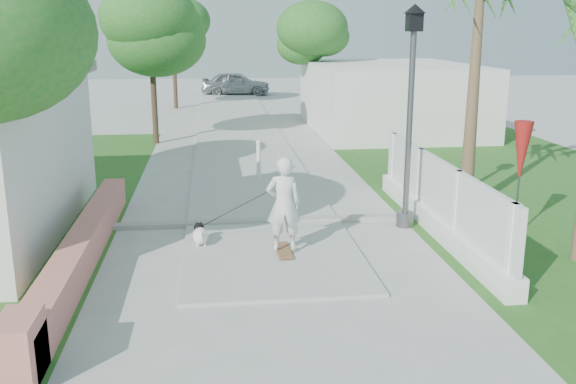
{
  "coord_description": "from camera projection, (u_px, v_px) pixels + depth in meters",
  "views": [
    {
      "loc": [
        -1.01,
        -6.83,
        4.03
      ],
      "look_at": [
        0.32,
        4.37,
        1.1
      ],
      "focal_mm": 40.0,
      "sensor_mm": 36.0,
      "label": 1
    }
  ],
  "objects": [
    {
      "name": "ground",
      "position": [
        304.0,
        372.0,
        7.69
      ],
      "size": [
        90.0,
        90.0,
        0.0
      ],
      "primitive_type": "plane",
      "color": "#B7B7B2",
      "rests_on": "ground"
    },
    {
      "name": "path_strip",
      "position": [
        236.0,
        124.0,
        26.91
      ],
      "size": [
        3.2,
        36.0,
        0.06
      ],
      "primitive_type": "cube",
      "color": "#B7B7B2",
      "rests_on": "ground"
    },
    {
      "name": "curb",
      "position": [
        264.0,
        222.0,
        13.45
      ],
      "size": [
        6.5,
        0.25,
        0.1
      ],
      "primitive_type": "cube",
      "color": "#999993",
      "rests_on": "ground"
    },
    {
      "name": "grass_right",
      "position": [
        533.0,
        190.0,
        16.18
      ],
      "size": [
        8.0,
        20.0,
        0.01
      ],
      "primitive_type": "cube",
      "color": "#2A5F1E",
      "rests_on": "ground"
    },
    {
      "name": "pink_wall",
      "position": [
        78.0,
        257.0,
        10.65
      ],
      "size": [
        0.45,
        8.2,
        0.8
      ],
      "color": "#CD6E69",
      "rests_on": "ground"
    },
    {
      "name": "lattice_fence",
      "position": [
        438.0,
        207.0,
        12.75
      ],
      "size": [
        0.35,
        7.0,
        1.5
      ],
      "color": "white",
      "rests_on": "ground"
    },
    {
      "name": "building_right",
      "position": [
        390.0,
        97.0,
        25.35
      ],
      "size": [
        6.0,
        8.0,
        2.6
      ],
      "primitive_type": "cube",
      "color": "silver",
      "rests_on": "ground"
    },
    {
      "name": "street_lamp",
      "position": [
        410.0,
        109.0,
        12.7
      ],
      "size": [
        0.44,
        0.44,
        4.44
      ],
      "color": "#59595E",
      "rests_on": "ground"
    },
    {
      "name": "bollard",
      "position": [
        259.0,
        159.0,
        17.18
      ],
      "size": [
        0.14,
        0.14,
        1.09
      ],
      "color": "white",
      "rests_on": "ground"
    },
    {
      "name": "patio_umbrella",
      "position": [
        521.0,
        153.0,
        12.14
      ],
      "size": [
        0.36,
        0.36,
        2.3
      ],
      "color": "#59595E",
      "rests_on": "ground"
    },
    {
      "name": "tree_left_mid",
      "position": [
        9.0,
        51.0,
        14.34
      ],
      "size": [
        3.2,
        3.2,
        4.85
      ],
      "color": "#4C3826",
      "rests_on": "ground"
    },
    {
      "name": "tree_path_left",
      "position": [
        151.0,
        32.0,
        21.76
      ],
      "size": [
        3.4,
        3.4,
        5.23
      ],
      "color": "#4C3826",
      "rests_on": "ground"
    },
    {
      "name": "tree_path_right",
      "position": [
        313.0,
        39.0,
        26.39
      ],
      "size": [
        3.0,
        3.0,
        4.79
      ],
      "color": "#4C3826",
      "rests_on": "ground"
    },
    {
      "name": "tree_path_far",
      "position": [
        173.0,
        30.0,
        31.39
      ],
      "size": [
        3.2,
        3.2,
        5.17
      ],
      "color": "#4C3826",
      "rests_on": "ground"
    },
    {
      "name": "palm_far",
      "position": [
        480.0,
        3.0,
        13.34
      ],
      "size": [
        1.8,
        1.8,
        5.3
      ],
      "color": "brown",
      "rests_on": "ground"
    },
    {
      "name": "skateboarder",
      "position": [
        250.0,
        208.0,
        11.62
      ],
      "size": [
        1.82,
        1.28,
        1.82
      ],
      "rotation": [
        0.0,
        0.0,
        3.17
      ],
      "color": "brown",
      "rests_on": "ground"
    },
    {
      "name": "dog",
      "position": [
        200.0,
        235.0,
        12.0
      ],
      "size": [
        0.34,
        0.65,
        0.45
      ],
      "rotation": [
        0.0,
        0.0,
        0.12
      ],
      "color": "white",
      "rests_on": "ground"
    },
    {
      "name": "parked_car",
      "position": [
        236.0,
        83.0,
        38.52
      ],
      "size": [
        4.21,
        2.03,
        1.39
      ],
      "primitive_type": "imported",
      "rotation": [
        0.0,
        0.0,
        1.47
      ],
      "color": "#AAACB2",
      "rests_on": "ground"
    }
  ]
}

